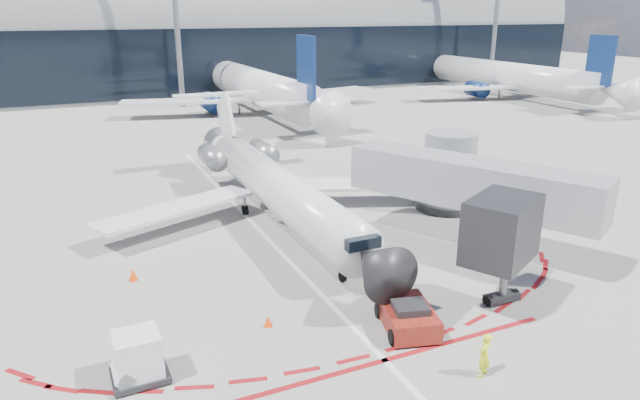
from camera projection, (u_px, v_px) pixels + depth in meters
name	position (u px, v px, depth m)	size (l,w,h in m)	color
ground	(274.00, 245.00, 30.24)	(260.00, 260.00, 0.00)	slate
apron_centerline	(262.00, 232.00, 31.97)	(0.25, 40.00, 0.01)	silver
apron_stop_bar	(385.00, 360.00, 20.31)	(14.00, 0.25, 0.01)	maroon
terminal_building	(121.00, 34.00, 83.65)	(150.00, 24.15, 24.00)	gray
jet_bridge	(464.00, 184.00, 30.52)	(10.03, 15.20, 4.90)	#92969A
light_mast_centre	(175.00, 4.00, 69.69)	(0.70, 0.70, 25.00)	slate
light_mast_east	(497.00, 6.00, 89.30)	(0.70, 0.70, 25.00)	slate
regional_jet	(272.00, 183.00, 33.61)	(20.87, 25.74, 6.45)	silver
pushback_tug	(408.00, 316.00, 22.20)	(2.59, 4.74, 1.21)	#63120E
ramp_worker	(484.00, 355.00, 19.23)	(0.59, 0.39, 1.61)	#F1FF1A
uld_container	(138.00, 357.00, 19.00)	(1.87, 1.60, 1.73)	black
safety_cone_left	(133.00, 275.00, 26.25)	(0.41, 0.41, 0.57)	#FF4205
safety_cone_right	(268.00, 321.00, 22.43)	(0.33, 0.33, 0.47)	#FF4205
bg_airliner_0	(254.00, 61.00, 68.15)	(37.23, 39.42, 12.04)	silver
bg_airliner_1	(510.00, 56.00, 80.08)	(35.16, 37.23, 11.38)	silver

